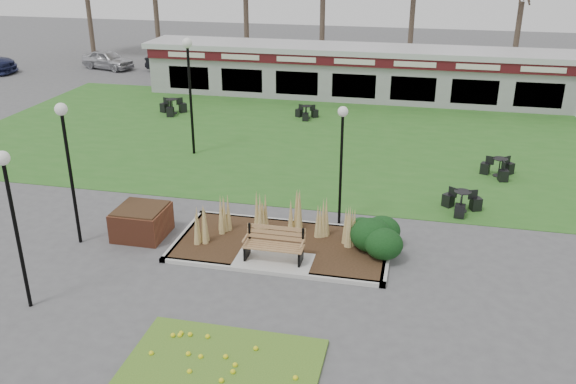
% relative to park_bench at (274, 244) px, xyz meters
% --- Properties ---
extents(ground, '(100.00, 100.00, 0.00)m').
position_rel_park_bench_xyz_m(ground, '(0.00, -0.25, -0.59)').
color(ground, '#515154').
rests_on(ground, ground).
extents(lawn, '(34.00, 16.00, 0.02)m').
position_rel_park_bench_xyz_m(lawn, '(0.00, 11.75, -0.58)').
color(lawn, '#2C6921').
rests_on(lawn, ground).
extents(flower_bed, '(4.20, 3.00, 0.16)m').
position_rel_park_bench_xyz_m(flower_bed, '(0.00, -4.85, -0.52)').
color(flower_bed, '#3D6F1F').
rests_on(flower_bed, ground).
extents(planting_bed, '(6.75, 3.40, 1.27)m').
position_rel_park_bench_xyz_m(planting_bed, '(1.27, 1.10, -0.22)').
color(planting_bed, black).
rests_on(planting_bed, ground).
extents(park_bench, '(1.70, 0.66, 0.93)m').
position_rel_park_bench_xyz_m(park_bench, '(0.00, 0.00, 0.00)').
color(park_bench, '#9C6E46').
rests_on(park_bench, ground).
extents(brick_planter, '(1.50, 1.50, 0.95)m').
position_rel_park_bench_xyz_m(brick_planter, '(-4.40, 0.75, -0.11)').
color(brick_planter, brown).
rests_on(brick_planter, ground).
extents(food_pavilion, '(24.60, 3.40, 2.90)m').
position_rel_park_bench_xyz_m(food_pavilion, '(0.00, 19.71, 0.89)').
color(food_pavilion, '#98979A').
rests_on(food_pavilion, ground).
extents(lamp_post_near_left, '(0.34, 0.34, 4.11)m').
position_rel_park_bench_xyz_m(lamp_post_near_left, '(-5.46, -3.50, 2.41)').
color(lamp_post_near_left, black).
rests_on(lamp_post_near_left, ground).
extents(lamp_post_mid_left, '(0.36, 0.36, 4.33)m').
position_rel_park_bench_xyz_m(lamp_post_mid_left, '(-6.06, -0.08, 2.56)').
color(lamp_post_mid_left, black).
rests_on(lamp_post_mid_left, ground).
extents(lamp_post_mid_right, '(0.32, 0.32, 3.88)m').
position_rel_park_bench_xyz_m(lamp_post_mid_right, '(1.43, 2.95, 2.24)').
color(lamp_post_mid_right, black).
rests_on(lamp_post_mid_right, ground).
extents(lamp_post_far_left, '(0.40, 0.40, 4.86)m').
position_rel_park_bench_xyz_m(lamp_post_far_left, '(-5.60, 8.38, 2.95)').
color(lamp_post_far_left, black).
rests_on(lamp_post_far_left, ground).
extents(bistro_set_a, '(1.43, 1.38, 0.77)m').
position_rel_park_bench_xyz_m(bistro_set_a, '(-8.96, 14.13, -0.31)').
color(bistro_set_a, black).
rests_on(bistro_set_a, ground).
extents(bistro_set_b, '(1.20, 1.10, 0.64)m').
position_rel_park_bench_xyz_m(bistro_set_b, '(-1.96, 14.79, -0.35)').
color(bistro_set_b, black).
rests_on(bistro_set_b, ground).
extents(bistro_set_c, '(1.34, 1.25, 0.72)m').
position_rel_park_bench_xyz_m(bistro_set_c, '(5.30, 4.75, -0.33)').
color(bistro_set_c, black).
rests_on(bistro_set_c, ground).
extents(bistro_set_d, '(1.32, 1.29, 0.72)m').
position_rel_park_bench_xyz_m(bistro_set_d, '(6.85, 8.43, -0.33)').
color(bistro_set_d, black).
rests_on(bistro_set_d, ground).
extents(car_silver, '(4.16, 2.61, 1.32)m').
position_rel_park_bench_xyz_m(car_silver, '(-17.89, 24.10, 0.07)').
color(car_silver, silver).
rests_on(car_silver, ground).
extents(car_black, '(4.25, 1.80, 1.37)m').
position_rel_park_bench_xyz_m(car_black, '(-12.93, 24.57, 0.09)').
color(car_black, black).
rests_on(car_black, ground).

